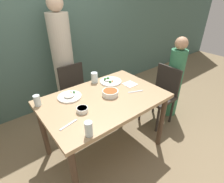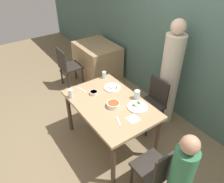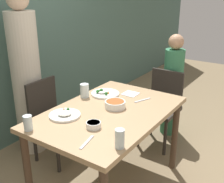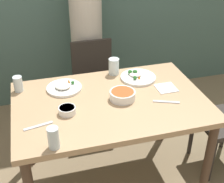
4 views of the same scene
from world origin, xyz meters
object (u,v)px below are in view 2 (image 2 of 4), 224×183
(person_child, at_px, (179,182))
(chair_adult_spot, at_px, (152,102))
(person_adult, at_px, (170,78))
(bowl_curry, at_px, (113,104))
(plate_rice_adult, at_px, (138,106))
(glass_water_tall, at_px, (104,75))
(chair_child_spot, at_px, (157,169))

(person_child, bearing_deg, chair_adult_spot, 146.45)
(person_adult, bearing_deg, bowl_curry, -88.76)
(person_child, height_order, plate_rice_adult, person_child)
(person_child, distance_m, bowl_curry, 1.22)
(glass_water_tall, bearing_deg, chair_child_spot, -12.07)
(chair_child_spot, xyz_separation_m, glass_water_tall, (-1.59, 0.34, 0.35))
(plate_rice_adult, bearing_deg, person_child, -16.16)
(person_child, bearing_deg, bowl_curry, 178.28)
(bowl_curry, distance_m, plate_rice_adult, 0.32)
(person_adult, xyz_separation_m, person_child, (1.22, -1.14, -0.24))
(chair_adult_spot, height_order, person_adult, person_adult)
(chair_child_spot, relative_size, bowl_curry, 4.83)
(chair_adult_spot, relative_size, person_child, 0.69)
(chair_adult_spot, distance_m, chair_child_spot, 1.23)
(person_adult, xyz_separation_m, glass_water_tall, (-0.66, -0.80, 0.00))
(person_child, height_order, bowl_curry, person_child)
(chair_adult_spot, distance_m, person_adult, 0.48)
(chair_child_spot, distance_m, plate_rice_adult, 0.82)
(chair_child_spot, height_order, glass_water_tall, glass_water_tall)
(plate_rice_adult, distance_m, glass_water_tall, 0.88)
(person_adult, relative_size, glass_water_tall, 15.45)
(person_child, xyz_separation_m, plate_rice_adult, (-1.00, 0.29, 0.20))
(chair_adult_spot, height_order, bowl_curry, chair_adult_spot)
(chair_adult_spot, height_order, person_child, person_child)
(person_child, bearing_deg, plate_rice_adult, 163.84)
(plate_rice_adult, xyz_separation_m, glass_water_tall, (-0.88, 0.05, 0.04))
(person_child, relative_size, bowl_curry, 6.99)
(person_adult, xyz_separation_m, bowl_curry, (0.02, -1.10, -0.02))
(glass_water_tall, bearing_deg, chair_adult_spot, 35.57)
(chair_adult_spot, bearing_deg, person_child, -33.55)
(person_adult, height_order, plate_rice_adult, person_adult)
(person_adult, bearing_deg, glass_water_tall, -129.50)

